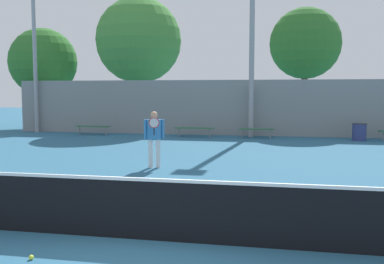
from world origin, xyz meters
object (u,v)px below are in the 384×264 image
at_px(tennis_player, 154,136).
at_px(tree_dark_dense, 43,62).
at_px(tree_green_tall, 139,40).
at_px(light_pole_near_left, 252,18).
at_px(tree_green_broad, 305,44).
at_px(bench_by_gate, 194,128).
at_px(tennis_ball, 31,257).
at_px(tennis_net, 153,209).
at_px(trash_bin, 359,132).
at_px(bench_courtside_far, 256,130).
at_px(bench_adjacent_court, 93,127).
at_px(light_pole_far_right, 33,4).

xyz_separation_m(tennis_player, tree_dark_dense, (-10.84, 12.81, 3.08)).
bearing_deg(tree_green_tall, light_pole_near_left, -24.24).
relative_size(tree_green_tall, tree_green_broad, 1.10).
bearing_deg(bench_by_gate, tree_green_tall, 137.39).
xyz_separation_m(tennis_ball, tree_dark_dense, (-11.26, 20.25, 4.02)).
bearing_deg(tree_green_tall, tennis_net, -71.35).
distance_m(trash_bin, tree_dark_dense, 18.83).
xyz_separation_m(bench_courtside_far, bench_by_gate, (-3.09, 0.00, 0.00)).
height_order(light_pole_near_left, tree_green_broad, light_pole_near_left).
distance_m(tree_green_broad, tree_dark_dense, 15.88).
distance_m(bench_adjacent_court, tree_green_broad, 12.90).
height_order(tennis_net, light_pole_near_left, light_pole_near_left).
relative_size(bench_by_gate, tree_dark_dense, 0.32).
xyz_separation_m(bench_by_gate, tree_dark_dense, (-10.25, 3.64, 3.63)).
bearing_deg(bench_courtside_far, tennis_net, -92.51).
bearing_deg(tennis_player, bench_courtside_far, 58.87).
bearing_deg(tree_green_tall, bench_adjacent_court, -109.64).
relative_size(light_pole_near_left, tennis_ball, 148.55).
xyz_separation_m(trash_bin, tree_dark_dense, (-18.08, 3.82, 3.65)).
bearing_deg(tree_green_broad, tennis_ball, -101.88).
xyz_separation_m(tennis_player, tennis_ball, (0.42, -7.43, -0.93)).
bearing_deg(tennis_net, tennis_ball, -141.72).
height_order(tree_green_tall, tree_green_broad, tree_green_tall).
height_order(tennis_ball, tree_dark_dense, tree_dark_dense).
xyz_separation_m(trash_bin, tennis_ball, (-6.82, -16.42, -0.37)).
bearing_deg(tree_green_broad, tree_dark_dense, -175.25).
height_order(tennis_net, tree_dark_dense, tree_dark_dense).
bearing_deg(tennis_net, tree_green_broad, 81.28).
xyz_separation_m(bench_by_gate, light_pole_far_right, (-9.15, 0.85, 6.61)).
relative_size(tennis_player, light_pole_far_right, 0.14).
bearing_deg(tennis_player, trash_bin, 35.27).
bearing_deg(tennis_net, light_pole_near_left, 88.69).
xyz_separation_m(bench_adjacent_court, tennis_ball, (6.45, -16.61, -0.39)).
relative_size(light_pole_near_left, tree_green_tall, 1.29).
relative_size(trash_bin, tree_dark_dense, 0.13).
distance_m(bench_adjacent_court, tennis_ball, 17.82).
relative_size(trash_bin, tree_green_broad, 0.11).
distance_m(tennis_net, light_pole_near_left, 17.05).
height_order(trash_bin, tree_dark_dense, tree_dark_dense).
distance_m(tennis_player, bench_courtside_far, 9.52).
relative_size(tennis_net, tennis_player, 6.12).
height_order(bench_by_gate, tree_green_tall, tree_green_tall).
height_order(light_pole_far_right, tree_dark_dense, light_pole_far_right).
bearing_deg(tree_green_tall, tennis_player, -70.08).
height_order(tennis_player, bench_adjacent_court, tennis_player).
xyz_separation_m(light_pole_near_left, tree_dark_dense, (-13.03, 2.97, -1.82)).
relative_size(tennis_net, bench_adjacent_court, 5.59).
distance_m(bench_courtside_far, light_pole_near_left, 5.50).
height_order(light_pole_far_right, tree_green_tall, light_pole_far_right).
bearing_deg(light_pole_far_right, tennis_ball, -59.80).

